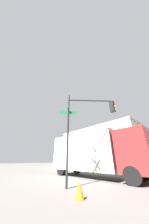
# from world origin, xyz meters

# --- Properties ---
(traffic_signal_near) EXTENTS (2.55, 2.97, 5.53)m
(traffic_signal_near) POSITION_xyz_m (-6.02, -5.82, 3.94)
(traffic_signal_near) COLOR black
(traffic_signal_near) RESTS_ON ground_plane
(building_stucco) EXTENTS (19.35, 25.62, 8.44)m
(building_stucco) POSITION_xyz_m (-17.52, 20.66, 4.22)
(building_stucco) COLOR silver
(building_stucco) RESTS_ON ground_plane
(box_truck_second) EXTENTS (8.80, 2.90, 3.52)m
(box_truck_second) POSITION_xyz_m (-8.18, -2.92, 1.95)
(box_truck_second) COLOR #B21919
(box_truck_second) RESTS_ON ground_plane
(traffic_cone) EXTENTS (0.36, 0.36, 0.60)m
(traffic_cone) POSITION_xyz_m (-5.36, -7.56, 0.30)
(traffic_cone) COLOR orange
(traffic_cone) RESTS_ON ground_plane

